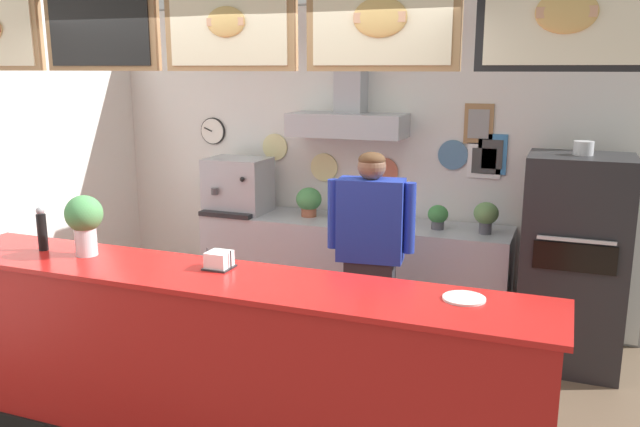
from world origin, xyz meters
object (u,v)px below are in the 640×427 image
(espresso_machine, at_px, (238,185))
(potted_oregano, at_px, (309,201))
(shop_worker, at_px, (370,262))
(condiment_plate, at_px, (464,298))
(pizza_oven, at_px, (573,262))
(basil_vase, at_px, (84,221))
(napkin_holder, at_px, (219,261))
(potted_thyme, at_px, (486,215))
(potted_sage, at_px, (341,206))
(potted_basil, at_px, (438,216))
(pepper_grinder, at_px, (42,229))

(espresso_machine, relative_size, potted_oregano, 2.13)
(shop_worker, bearing_deg, espresso_machine, -38.60)
(potted_oregano, distance_m, condiment_plate, 2.66)
(pizza_oven, distance_m, espresso_machine, 2.91)
(basil_vase, bearing_deg, napkin_holder, 3.84)
(potted_thyme, distance_m, potted_oregano, 1.54)
(potted_oregano, bearing_deg, condiment_plate, -50.74)
(pizza_oven, bearing_deg, basil_vase, -145.86)
(espresso_machine, xyz_separation_m, potted_sage, (0.99, 0.01, -0.11))
(potted_basil, bearing_deg, potted_thyme, -1.90)
(potted_basil, distance_m, potted_oregano, 1.16)
(condiment_plate, bearing_deg, espresso_machine, 139.59)
(condiment_plate, bearing_deg, napkin_holder, 179.73)
(pizza_oven, bearing_deg, potted_sage, 175.36)
(shop_worker, xyz_separation_m, potted_oregano, (-0.87, 1.00, 0.18))
(potted_sage, relative_size, potted_oregano, 0.87)
(potted_basil, relative_size, napkin_holder, 1.23)
(potted_basil, relative_size, pepper_grinder, 0.71)
(shop_worker, height_order, potted_thyme, shop_worker)
(potted_sage, height_order, potted_thyme, potted_thyme)
(potted_oregano, distance_m, basil_vase, 2.21)
(potted_basil, bearing_deg, pepper_grinder, -135.60)
(pepper_grinder, bearing_deg, potted_oregano, 65.68)
(shop_worker, distance_m, potted_sage, 1.12)
(pizza_oven, height_order, potted_oregano, pizza_oven)
(espresso_machine, height_order, basil_vase, basil_vase)
(potted_sage, bearing_deg, potted_basil, -0.46)
(condiment_plate, bearing_deg, potted_sage, 124.18)
(espresso_machine, bearing_deg, potted_sage, 0.36)
(espresso_machine, bearing_deg, basil_vase, -88.40)
(potted_oregano, xyz_separation_m, pepper_grinder, (-0.96, -2.12, 0.15))
(pizza_oven, bearing_deg, potted_thyme, 168.64)
(potted_sage, height_order, pepper_grinder, pepper_grinder)
(potted_basil, relative_size, potted_oregano, 0.77)
(potted_sage, distance_m, potted_oregano, 0.32)
(condiment_plate, bearing_deg, potted_thyme, 94.12)
(shop_worker, relative_size, potted_sage, 7.45)
(potted_sage, bearing_deg, napkin_holder, -90.98)
(potted_oregano, bearing_deg, potted_sage, -7.74)
(potted_sage, bearing_deg, pizza_oven, -4.64)
(condiment_plate, bearing_deg, pepper_grinder, -178.68)
(shop_worker, xyz_separation_m, napkin_holder, (-0.59, -1.05, 0.24))
(shop_worker, bearing_deg, pepper_grinder, 24.39)
(espresso_machine, distance_m, condiment_plate, 3.10)
(espresso_machine, xyz_separation_m, potted_basil, (1.83, -0.00, -0.13))
(potted_basil, distance_m, potted_thyme, 0.38)
(potted_thyme, bearing_deg, condiment_plate, -85.88)
(potted_sage, relative_size, pepper_grinder, 0.79)
(pizza_oven, height_order, pepper_grinder, pizza_oven)
(condiment_plate, bearing_deg, shop_worker, 127.42)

